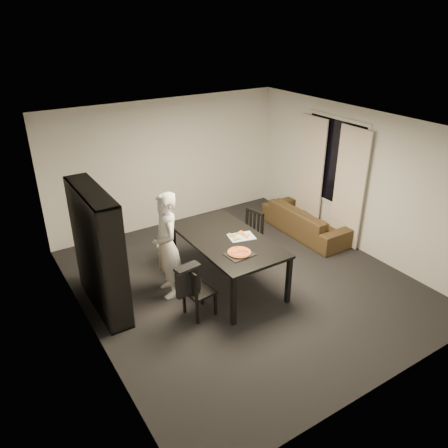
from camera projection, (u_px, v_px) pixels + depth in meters
room at (245, 211)px, 6.75m from camera, size 5.01×5.51×2.61m
window_pane at (334, 162)px, 8.31m from camera, size 0.02×1.40×1.60m
window_frame at (334, 162)px, 8.31m from camera, size 0.03×1.52×1.72m
curtain_left at (349, 188)px, 8.03m from camera, size 0.03×0.70×2.25m
curtain_right at (310, 172)px, 8.82m from camera, size 0.03×0.70×2.25m
bookshelf at (98, 251)px, 6.32m from camera, size 0.35×1.50×1.90m
dining_table at (227, 243)px, 6.95m from camera, size 1.11×2.00×0.83m
chair_left at (195, 289)px, 6.29m from camera, size 0.43×0.43×0.83m
chair_right at (250, 232)px, 7.80m from camera, size 0.51×0.51×0.92m
draped_jacket at (188, 279)px, 6.14m from camera, size 0.39×0.20×0.46m
person at (167, 246)px, 6.67m from camera, size 0.51×0.68×1.71m
baking_tray at (240, 254)px, 6.46m from camera, size 0.42×0.34×0.01m
pepperoni_pizza at (239, 252)px, 6.47m from camera, size 0.35×0.35×0.03m
kitchen_towel at (241, 237)px, 6.96m from camera, size 0.46×0.38×0.01m
pizza_slices at (238, 236)px, 6.98m from camera, size 0.47×0.44×0.01m
sofa at (306, 221)px, 8.79m from camera, size 0.76×1.95×0.57m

